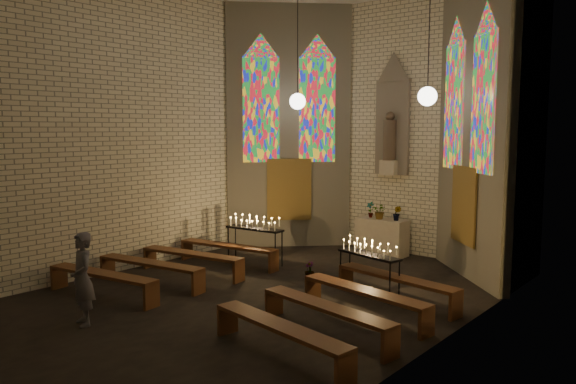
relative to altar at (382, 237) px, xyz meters
The scene contains 18 objects.
floor 5.47m from the altar, 90.00° to the right, with size 12.00×12.00×0.00m, color black.
room 3.83m from the altar, 90.00° to the right, with size 8.22×12.43×7.00m.
altar is the anchor object (origin of this frame).
flower_vase_left 0.82m from the altar, behind, with size 0.23×0.16×0.44m, color #4C723F.
flower_vase_center 0.72m from the altar, 97.51° to the right, with size 0.39×0.34×0.44m, color #4C723F.
flower_vase_right 0.85m from the altar, ahead, with size 0.22×0.18×0.40m, color #4C723F.
aisle_flower_pot 3.27m from the altar, 90.19° to the right, with size 0.23×0.23×0.40m, color #4C723F.
votive_stand_left 3.64m from the altar, 123.31° to the right, with size 1.63×0.55×1.17m.
votive_stand_right 3.92m from the altar, 63.73° to the right, with size 1.53×0.65×1.10m.
pew_left_0 4.28m from the altar, 124.07° to the right, with size 2.82×0.83×0.54m.
pew_right_0 4.28m from the altar, 55.93° to the right, with size 2.82×0.83×0.54m.
pew_left_1 5.32m from the altar, 116.81° to the right, with size 2.82×0.83×0.54m.
pew_right_1 5.32m from the altar, 63.19° to the right, with size 2.82×0.83×0.54m.
pew_left_2 6.41m from the altar, 111.96° to the right, with size 2.82×0.83×0.54m.
pew_right_2 6.41m from the altar, 68.04° to the right, with size 2.82×0.83×0.54m.
pew_left_3 7.54m from the altar, 108.55° to the right, with size 2.82×0.83×0.54m.
pew_right_3 7.54m from the altar, 71.45° to the right, with size 2.82×0.83×0.54m.
visitor 8.35m from the altar, 98.55° to the right, with size 0.61×0.40×1.66m, color #555460.
Camera 1 is at (7.71, -7.92, 3.47)m, focal length 35.00 mm.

